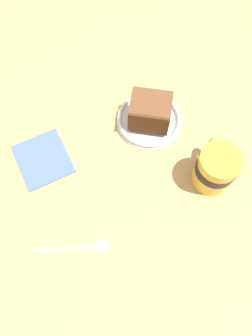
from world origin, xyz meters
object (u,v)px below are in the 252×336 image
at_px(cake_slice, 150,112).
at_px(small_plate, 149,120).
at_px(tea_mug, 216,168).
at_px(teaspoon, 87,246).
at_px(folded_napkin, 43,159).

bearing_deg(cake_slice, small_plate, -149.24).
distance_m(small_plate, tea_mug, 0.18).
bearing_deg(cake_slice, teaspoon, 14.94).
relative_size(tea_mug, folded_napkin, 0.84).
distance_m(small_plate, teaspoon, 0.30).
bearing_deg(small_plate, teaspoon, 15.09).
relative_size(tea_mug, teaspoon, 0.86).
height_order(teaspoon, folded_napkin, teaspoon).
relative_size(cake_slice, tea_mug, 1.12).
height_order(small_plate, folded_napkin, small_plate).
bearing_deg(tea_mug, teaspoon, -20.80).
bearing_deg(tea_mug, folded_napkin, -57.47).
relative_size(small_plate, folded_napkin, 1.24).
relative_size(small_plate, cake_slice, 1.31).
height_order(cake_slice, teaspoon, cake_slice).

